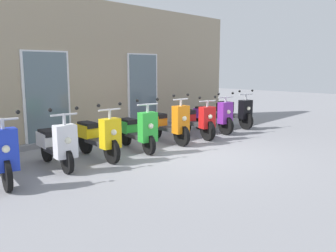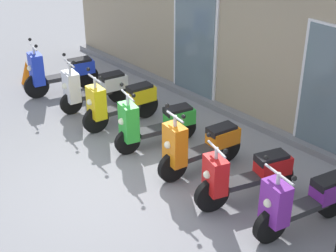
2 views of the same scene
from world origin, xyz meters
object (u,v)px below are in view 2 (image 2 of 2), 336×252
(scooter_orange, at_px, (199,145))
(scooter_purple, at_px, (303,201))
(traffic_cone, at_px, (27,72))
(scooter_red, at_px, (245,175))
(scooter_yellow, at_px, (120,102))
(scooter_green, at_px, (154,123))
(scooter_blue, at_px, (59,71))
(scooter_white, at_px, (93,87))

(scooter_orange, distance_m, scooter_purple, 1.99)
(scooter_orange, height_order, traffic_cone, scooter_orange)
(scooter_red, bearing_deg, scooter_orange, 175.93)
(scooter_yellow, height_order, traffic_cone, scooter_yellow)
(scooter_red, xyz_separation_m, scooter_purple, (0.95, 0.09, 0.01))
(scooter_green, bearing_deg, traffic_cone, -176.13)
(scooter_blue, height_order, scooter_yellow, scooter_blue)
(scooter_orange, relative_size, scooter_purple, 0.98)
(scooter_yellow, height_order, scooter_red, scooter_yellow)
(scooter_green, bearing_deg, scooter_yellow, 176.96)
(scooter_yellow, bearing_deg, scooter_blue, -178.12)
(scooter_orange, height_order, scooter_purple, scooter_orange)
(scooter_red, bearing_deg, scooter_green, 178.39)
(scooter_red, height_order, traffic_cone, scooter_red)
(scooter_blue, relative_size, traffic_cone, 3.15)
(scooter_orange, bearing_deg, scooter_green, -179.27)
(scooter_blue, bearing_deg, scooter_yellow, 1.88)
(scooter_orange, distance_m, traffic_cone, 5.27)
(scooter_red, bearing_deg, scooter_yellow, 177.91)
(scooter_green, bearing_deg, scooter_orange, 0.73)
(scooter_blue, height_order, traffic_cone, scooter_blue)
(traffic_cone, bearing_deg, scooter_purple, 2.49)
(scooter_blue, height_order, scooter_green, scooter_blue)
(scooter_green, bearing_deg, scooter_red, -1.61)
(scooter_white, xyz_separation_m, traffic_cone, (-2.13, -0.38, -0.21))
(scooter_white, distance_m, scooter_red, 4.18)
(scooter_orange, xyz_separation_m, scooter_red, (1.04, -0.07, -0.03))
(scooter_blue, height_order, scooter_purple, scooter_blue)
(scooter_orange, xyz_separation_m, scooter_purple, (1.99, 0.02, -0.02))
(scooter_purple, bearing_deg, scooter_yellow, 179.69)
(scooter_blue, distance_m, scooter_yellow, 2.08)
(scooter_purple, relative_size, traffic_cone, 3.15)
(scooter_white, height_order, scooter_red, scooter_white)
(scooter_green, height_order, scooter_red, scooter_green)
(scooter_purple, bearing_deg, scooter_red, -174.27)
(traffic_cone, bearing_deg, scooter_yellow, 6.25)
(scooter_white, distance_m, scooter_orange, 3.13)
(scooter_white, bearing_deg, scooter_green, -2.85)
(scooter_blue, distance_m, scooter_green, 3.15)
(scooter_red, bearing_deg, traffic_cone, -177.99)
(scooter_white, relative_size, scooter_yellow, 0.93)
(scooter_blue, distance_m, scooter_purple, 6.24)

